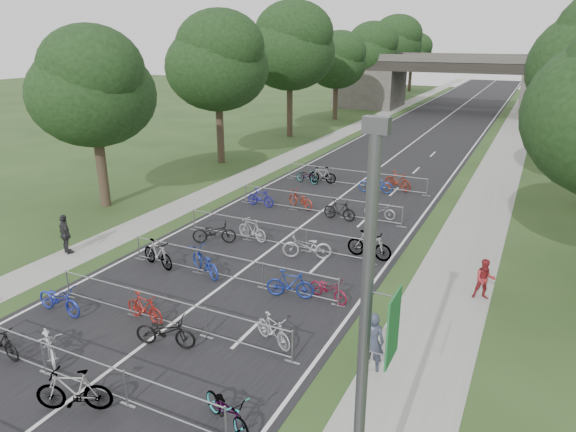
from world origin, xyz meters
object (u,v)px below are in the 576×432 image
object	(u,v)px
pedestrian_b	(485,280)
pedestrian_a	(372,342)
lamppost	(364,374)
pedestrian_c	(65,234)
overpass_bridge	(458,83)

from	to	relation	value
pedestrian_b	pedestrian_a	bearing A→B (deg)	-128.67
lamppost	pedestrian_c	distance (m)	18.49
lamppost	pedestrian_b	bearing A→B (deg)	85.81
lamppost	pedestrian_c	bearing A→B (deg)	153.52
overpass_bridge	pedestrian_b	xyz separation A→B (m)	(9.20, -51.12, -2.76)
pedestrian_a	pedestrian_c	size ratio (longest dim) A/B	1.03
overpass_bridge	pedestrian_a	bearing A→B (deg)	-83.21
overpass_bridge	pedestrian_a	xyz separation A→B (m)	(6.80, -57.08, -2.60)
lamppost	pedestrian_a	distance (m)	6.97
overpass_bridge	lamppost	world-z (taller)	lamppost
pedestrian_b	lamppost	bearing A→B (deg)	-110.93
pedestrian_a	pedestrian_b	xyz separation A→B (m)	(2.40, 5.96, -0.16)
pedestrian_a	pedestrian_b	distance (m)	6.43
overpass_bridge	pedestrian_c	world-z (taller)	overpass_bridge
pedestrian_a	pedestrian_c	world-z (taller)	pedestrian_a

